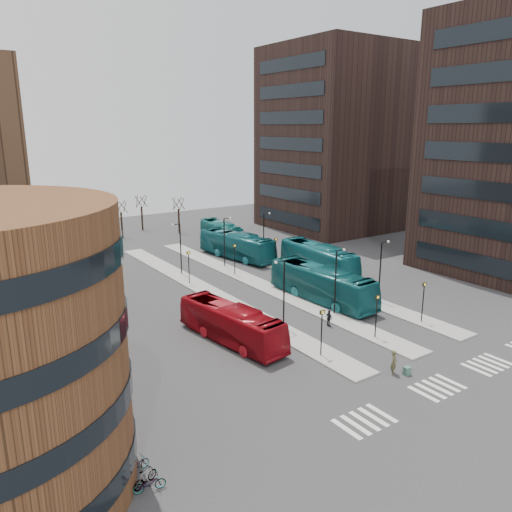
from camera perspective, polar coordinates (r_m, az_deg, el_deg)
ground at (r=36.01m, az=26.31°, el=-15.47°), size 160.00×160.00×0.00m
island_left at (r=53.22m, az=-5.27°, el=-4.18°), size 2.50×45.00×0.15m
island_mid at (r=56.22m, az=0.08°, el=-3.09°), size 2.50×45.00×0.15m
island_right at (r=59.67m, az=4.84°, el=-2.09°), size 2.50×45.00×0.15m
suitcase at (r=37.91m, az=16.88°, el=-12.45°), size 0.54×0.46×0.61m
red_bus at (r=41.12m, az=-2.86°, el=-7.72°), size 4.09×11.36×3.09m
teal_bus_a at (r=50.68m, az=7.54°, el=-3.18°), size 3.52×12.97×3.58m
teal_bus_b at (r=66.65m, az=-2.22°, el=1.22°), size 4.76×12.88×3.51m
teal_bus_c at (r=60.51m, az=7.13°, el=-0.28°), size 4.02×12.73×3.49m
teal_bus_d at (r=76.72m, az=-4.00°, el=2.79°), size 3.74×11.15×3.05m
traveller at (r=37.48m, az=15.49°, el=-11.63°), size 0.79×0.77×1.82m
commuter_a at (r=41.04m, az=-1.09°, el=-8.73°), size 1.05×0.93×1.80m
commuter_b at (r=44.77m, az=8.34°, el=-7.05°), size 0.41×0.90×1.50m
commuter_c at (r=48.19m, az=9.62°, el=-5.39°), size 0.72×1.15×1.70m
bicycle_near at (r=26.96m, az=-12.11°, el=-24.07°), size 1.70×0.88×0.85m
bicycle_mid at (r=27.31m, az=-12.55°, el=-23.44°), size 1.57×0.95×0.91m
bicycle_far at (r=28.19m, az=-13.48°, el=-22.27°), size 1.62×0.97×0.80m
crosswalk_stripes at (r=39.09m, az=22.45°, el=-12.59°), size 22.35×2.40×0.01m
tower_far at (r=88.09m, az=9.05°, el=13.00°), size 20.12×20.00×30.00m
sign_poles at (r=49.94m, az=4.26°, el=-2.62°), size 12.45×22.12×3.65m
lamp_posts at (r=54.04m, az=1.84°, el=0.04°), size 14.04×20.24×6.12m
bare_trees at (r=84.09m, az=-12.28°, el=4.37°), size 10.97×8.14×5.90m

